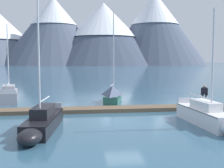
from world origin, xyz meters
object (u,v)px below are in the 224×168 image
(sailboat_mid_dock_port, at_px, (113,94))
(person_on_dock, at_px, (204,93))
(sailboat_nearest_berth, at_px, (9,94))
(sailboat_mid_dock_starboard, at_px, (208,116))
(sailboat_second_berth, at_px, (42,122))

(sailboat_mid_dock_port, distance_m, person_on_dock, 8.59)
(person_on_dock, bearing_deg, sailboat_nearest_berth, 159.19)
(sailboat_nearest_berth, bearing_deg, sailboat_mid_dock_starboard, -41.44)
(sailboat_second_berth, distance_m, sailboat_mid_dock_port, 12.44)
(sailboat_mid_dock_port, bearing_deg, sailboat_second_berth, -117.05)
(sailboat_second_berth, height_order, sailboat_mid_dock_starboard, sailboat_second_berth)
(sailboat_second_berth, relative_size, person_on_dock, 4.37)
(sailboat_second_berth, xyz_separation_m, person_on_dock, (12.84, 6.39, 0.70))
(sailboat_nearest_berth, relative_size, sailboat_mid_dock_port, 0.86)
(sailboat_second_berth, bearing_deg, sailboat_nearest_berth, 109.36)
(sailboat_mid_dock_port, distance_m, sailboat_mid_dock_starboard, 11.82)
(sailboat_mid_dock_port, bearing_deg, sailboat_mid_dock_starboard, -68.16)
(sailboat_mid_dock_starboard, height_order, person_on_dock, sailboat_mid_dock_starboard)
(sailboat_second_berth, xyz_separation_m, sailboat_mid_dock_port, (5.65, 11.07, 0.21))
(sailboat_mid_dock_starboard, bearing_deg, sailboat_second_berth, -179.40)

